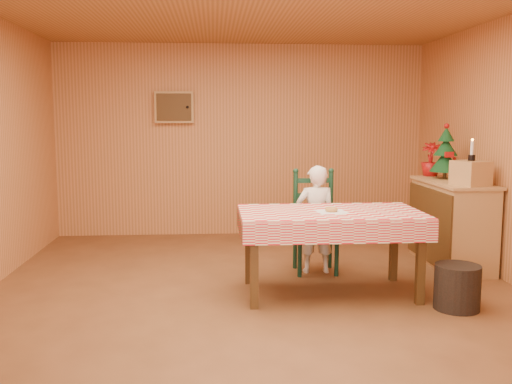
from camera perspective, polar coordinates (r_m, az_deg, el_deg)
ground at (r=5.12m, az=0.17°, el=-10.90°), size 6.00×6.00×0.00m
cabin_walls at (r=5.39m, az=-0.29°, el=9.72°), size 5.10×6.05×2.65m
dining_table at (r=5.23m, az=7.43°, el=-2.79°), size 1.66×0.96×0.77m
ladder_chair at (r=6.02m, az=5.89°, el=-3.19°), size 0.44×0.40×1.08m
seated_child at (r=5.96m, az=5.99°, el=-2.73°), size 0.41×0.27×1.12m
napkin at (r=5.17m, az=7.55°, el=-1.97°), size 0.29×0.29×0.00m
donut at (r=5.16m, az=7.56°, el=-1.74°), size 0.12×0.12×0.04m
shelf_unit at (r=6.58m, az=18.92°, el=-2.97°), size 0.54×1.24×0.93m
crate at (r=6.15m, az=20.68°, el=1.78°), size 0.39×0.39×0.25m
christmas_tree at (r=6.73m, az=18.43°, el=3.66°), size 0.34×0.34×0.62m
flower_arrangement at (r=6.99m, az=17.08°, el=3.15°), size 0.27×0.27×0.39m
candle_set at (r=6.13m, az=20.77°, el=3.54°), size 0.07×0.07×0.22m
storage_bin at (r=5.16m, az=19.47°, el=-8.95°), size 0.39×0.39×0.38m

